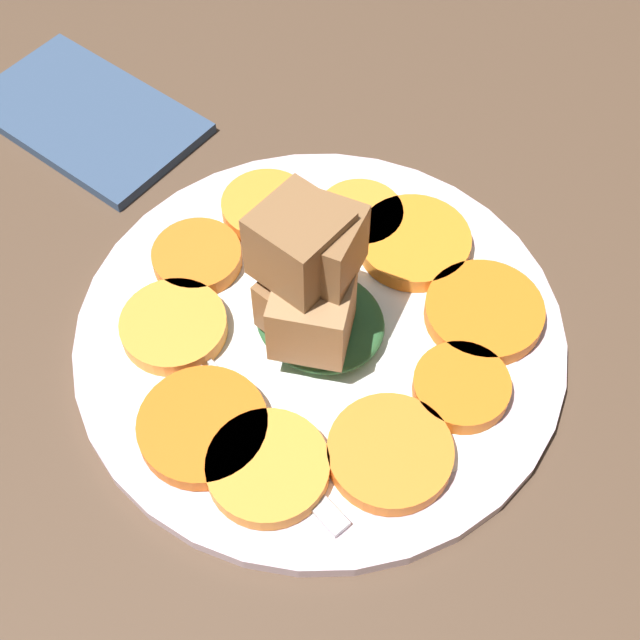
{
  "coord_description": "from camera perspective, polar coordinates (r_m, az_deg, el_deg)",
  "views": [
    {
      "loc": [
        18.47,
        -23.57,
        48.09
      ],
      "look_at": [
        0.0,
        0.0,
        4.1
      ],
      "focal_mm": 50.0,
      "sensor_mm": 36.0,
      "label": 1
    }
  ],
  "objects": [
    {
      "name": "napkin",
      "position": [
        0.69,
        -14.66,
        12.49
      ],
      "size": [
        16.51,
        9.9,
        0.8
      ],
      "color": "#334766",
      "rests_on": "table_slab"
    },
    {
      "name": "carrot_slice_8",
      "position": [
        0.58,
        6.04,
        4.98
      ],
      "size": [
        7.28,
        7.28,
        1.11
      ],
      "primitive_type": "cylinder",
      "color": "orange",
      "rests_on": "plate"
    },
    {
      "name": "plate",
      "position": [
        0.55,
        0.0,
        -0.93
      ],
      "size": [
        29.86,
        29.86,
        1.05
      ],
      "color": "silver",
      "rests_on": "table_slab"
    },
    {
      "name": "carrot_slice_5",
      "position": [
        0.49,
        4.5,
        -8.48
      ],
      "size": [
        6.97,
        6.97,
        1.11
      ],
      "primitive_type": "cylinder",
      "color": "orange",
      "rests_on": "plate"
    },
    {
      "name": "center_pile",
      "position": [
        0.5,
        -0.56,
        1.86
      ],
      "size": [
        8.02,
        8.11,
        10.61
      ],
      "color": "#2D6033",
      "rests_on": "plate"
    },
    {
      "name": "carrot_slice_2",
      "position": [
        0.54,
        -9.34,
        -0.39
      ],
      "size": [
        6.44,
        6.44,
        1.11
      ],
      "primitive_type": "cylinder",
      "color": "orange",
      "rests_on": "plate"
    },
    {
      "name": "carrot_slice_9",
      "position": [
        0.59,
        2.58,
        6.66
      ],
      "size": [
        5.65,
        5.65,
        1.11
      ],
      "primitive_type": "cylinder",
      "color": "orange",
      "rests_on": "plate"
    },
    {
      "name": "table_slab",
      "position": [
        0.56,
        0.0,
        -1.79
      ],
      "size": [
        120.0,
        120.0,
        2.0
      ],
      "primitive_type": "cube",
      "color": "#4C3828",
      "rests_on": "ground"
    },
    {
      "name": "carrot_slice_1",
      "position": [
        0.57,
        -7.87,
        4.01
      ],
      "size": [
        5.69,
        5.69,
        1.11
      ],
      "primitive_type": "cylinder",
      "color": "orange",
      "rests_on": "plate"
    },
    {
      "name": "carrot_slice_6",
      "position": [
        0.52,
        9.03,
        -4.25
      ],
      "size": [
        5.62,
        5.62,
        1.11
      ],
      "primitive_type": "cylinder",
      "color": "orange",
      "rests_on": "plate"
    },
    {
      "name": "carrot_slice_0",
      "position": [
        0.59,
        -3.45,
        7.23
      ],
      "size": [
        5.94,
        5.94,
        1.11
      ],
      "primitive_type": "cylinder",
      "color": "orange",
      "rests_on": "plate"
    },
    {
      "name": "fork",
      "position": [
        0.51,
        -5.34,
        -6.13
      ],
      "size": [
        17.13,
        4.87,
        0.4
      ],
      "rotation": [
        0.0,
        0.0,
        -0.19
      ],
      "color": "#B2B2B7",
      "rests_on": "plate"
    },
    {
      "name": "carrot_slice_4",
      "position": [
        0.49,
        -3.35,
        -9.41
      ],
      "size": [
        6.77,
        6.77,
        1.11
      ],
      "primitive_type": "cylinder",
      "color": "orange",
      "rests_on": "plate"
    },
    {
      "name": "carrot_slice_7",
      "position": [
        0.55,
        10.45,
        0.52
      ],
      "size": [
        7.24,
        7.24,
        1.11
      ],
      "primitive_type": "cylinder",
      "color": "orange",
      "rests_on": "plate"
    },
    {
      "name": "carrot_slice_3",
      "position": [
        0.5,
        -7.5,
        -6.77
      ],
      "size": [
        7.34,
        7.34,
        1.11
      ],
      "primitive_type": "cylinder",
      "color": "orange",
      "rests_on": "plate"
    }
  ]
}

